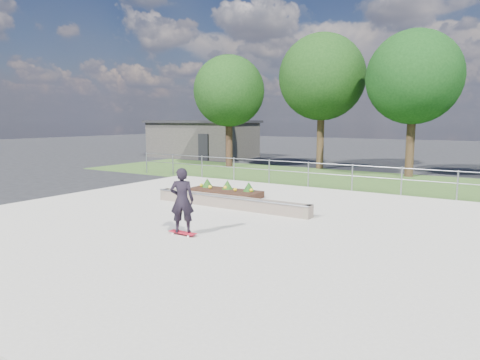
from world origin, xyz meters
name	(u,v)px	position (x,y,z in m)	size (l,w,h in m)	color
ground	(208,221)	(0.00, 0.00, 0.00)	(120.00, 120.00, 0.00)	black
grass_verge	(335,179)	(0.00, 11.00, 0.01)	(30.00, 8.00, 0.02)	#304F1F
concrete_slab	(208,220)	(0.00, 0.00, 0.03)	(15.00, 15.00, 0.06)	#ADA899
fence	(308,171)	(0.00, 7.50, 0.77)	(20.06, 0.06, 1.20)	#9A9EA3
building	(203,139)	(-14.00, 18.00, 1.51)	(8.40, 5.40, 3.00)	#322F2C
tree_far_left	(229,91)	(-8.00, 13.00, 4.85)	(4.55, 4.55, 7.15)	black
tree_mid_left	(322,77)	(-2.50, 15.00, 5.61)	(5.25, 5.25, 8.25)	#322214
tree_mid_right	(414,78)	(3.00, 14.00, 5.23)	(4.90, 4.90, 7.70)	black
grind_ledge	(229,202)	(-0.40, 1.76, 0.26)	(6.00, 0.44, 0.43)	brown
planter_bed	(225,191)	(-1.85, 3.57, 0.24)	(3.00, 1.20, 0.61)	black
skateboarder	(182,200)	(0.53, -1.79, 0.98)	(0.80, 0.66, 1.78)	white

